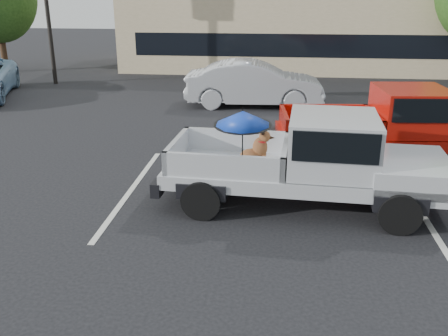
{
  "coord_description": "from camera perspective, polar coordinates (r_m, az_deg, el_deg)",
  "views": [
    {
      "loc": [
        0.09,
        -7.8,
        4.17
      ],
      "look_at": [
        -0.75,
        0.04,
        1.3
      ],
      "focal_mm": 40.0,
      "sensor_mm": 36.0,
      "label": 1
    }
  ],
  "objects": [
    {
      "name": "silver_sedan",
      "position": [
        18.57,
        3.49,
        9.6
      ],
      "size": [
        5.07,
        1.95,
        1.65
      ],
      "primitive_type": "imported",
      "rotation": [
        0.0,
        0.0,
        1.61
      ],
      "color": "#B9BCC1",
      "rests_on": "ground"
    },
    {
      "name": "silver_pickup",
      "position": [
        9.88,
        10.88,
        1.23
      ],
      "size": [
        5.8,
        2.38,
        2.06
      ],
      "rotation": [
        0.0,
        0.0,
        -0.06
      ],
      "color": "black",
      "rests_on": "ground"
    },
    {
      "name": "motel_building",
      "position": [
        28.86,
        10.43,
        17.79
      ],
      "size": [
        20.4,
        8.4,
        6.3
      ],
      "color": "tan",
      "rests_on": "ground"
    },
    {
      "name": "ground",
      "position": [
        8.84,
        4.87,
        -8.21
      ],
      "size": [
        90.0,
        90.0,
        0.0
      ],
      "primitive_type": "plane",
      "color": "black",
      "rests_on": "ground"
    },
    {
      "name": "stripe_right",
      "position": [
        11.04,
        20.95,
        -3.58
      ],
      "size": [
        0.12,
        5.0,
        0.01
      ],
      "primitive_type": "cube",
      "color": "silver",
      "rests_on": "ground"
    },
    {
      "name": "stripe_left",
      "position": [
        11.09,
        -10.54,
        -2.43
      ],
      "size": [
        0.12,
        5.0,
        0.01
      ],
      "primitive_type": "cube",
      "color": "silver",
      "rests_on": "ground"
    },
    {
      "name": "red_pickup",
      "position": [
        13.1,
        19.77,
        4.91
      ],
      "size": [
        5.81,
        2.47,
        1.87
      ],
      "rotation": [
        0.0,
        0.0,
        0.08
      ],
      "color": "black",
      "rests_on": "ground"
    }
  ]
}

